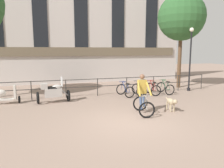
{
  "coord_description": "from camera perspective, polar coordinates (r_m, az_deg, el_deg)",
  "views": [
    {
      "loc": [
        -3.0,
        -7.41,
        2.72
      ],
      "look_at": [
        0.19,
        2.86,
        1.05
      ],
      "focal_mm": 35.0,
      "sensor_mm": 36.0,
      "label": 1
    }
  ],
  "objects": [
    {
      "name": "building_facade",
      "position": [
        18.81,
        -8.25,
        16.48
      ],
      "size": [
        18.0,
        0.72,
        10.55
      ],
      "color": "beige",
      "rests_on": "ground_plane"
    },
    {
      "name": "parked_bicycle_mid_right",
      "position": [
        13.74,
        10.52,
        -1.22
      ],
      "size": [
        0.74,
        1.16,
        0.86
      ],
      "rotation": [
        0.0,
        0.0,
        3.06
      ],
      "color": "black",
      "rests_on": "ground_plane"
    },
    {
      "name": "dog",
      "position": [
        10.18,
        15.25,
        -4.53
      ],
      "size": [
        0.28,
        1.0,
        0.61
      ],
      "rotation": [
        0.0,
        0.0,
        -0.08
      ],
      "color": "tan",
      "rests_on": "ground_plane"
    },
    {
      "name": "parked_bicycle_far_end",
      "position": [
        14.18,
        13.74,
        -1.02
      ],
      "size": [
        0.67,
        1.11,
        0.86
      ],
      "rotation": [
        0.0,
        0.0,
        3.15
      ],
      "color": "black",
      "rests_on": "ground_plane"
    },
    {
      "name": "cyclist_with_bike",
      "position": [
        9.5,
        8.04,
        -3.16
      ],
      "size": [
        0.89,
        1.28,
        1.7
      ],
      "rotation": [
        0.0,
        0.0,
        -0.19
      ],
      "color": "black",
      "rests_on": "ground_plane"
    },
    {
      "name": "ground_plane",
      "position": [
        8.45,
        4.62,
        -9.99
      ],
      "size": [
        60.0,
        60.0,
        0.0
      ],
      "primitive_type": "plane",
      "color": "gray"
    },
    {
      "name": "parked_bicycle_near_lamp",
      "position": [
        13.01,
        3.48,
        -1.65
      ],
      "size": [
        0.82,
        1.2,
        0.86
      ],
      "rotation": [
        0.0,
        0.0,
        3.29
      ],
      "color": "black",
      "rests_on": "ground_plane"
    },
    {
      "name": "parked_bicycle_mid_left",
      "position": [
        13.35,
        7.09,
        -1.43
      ],
      "size": [
        0.8,
        1.19,
        0.86
      ],
      "rotation": [
        0.0,
        0.0,
        3.01
      ],
      "color": "black",
      "rests_on": "ground_plane"
    },
    {
      "name": "tree_canalside_right",
      "position": [
        16.82,
        17.7,
        16.28
      ],
      "size": [
        3.32,
        3.32,
        6.7
      ],
      "color": "brown",
      "rests_on": "ground_plane"
    },
    {
      "name": "canal_railing",
      "position": [
        13.12,
        -3.81,
        -0.01
      ],
      "size": [
        15.05,
        0.05,
        1.05
      ],
      "color": "#2D2B28",
      "rests_on": "ground_plane"
    },
    {
      "name": "parked_motorcycle",
      "position": [
        11.78,
        -15.15,
        -2.04
      ],
      "size": [
        1.72,
        0.75,
        1.35
      ],
      "rotation": [
        0.0,
        0.0,
        1.65
      ],
      "color": "black",
      "rests_on": "ground_plane"
    },
    {
      "name": "parked_scooter",
      "position": [
        12.35,
        -26.1,
        -2.63
      ],
      "size": [
        1.29,
        0.43,
        0.96
      ],
      "rotation": [
        0.0,
        0.0,
        1.55
      ],
      "color": "black",
      "rests_on": "ground_plane"
    },
    {
      "name": "street_lamp",
      "position": [
        15.48,
        19.78,
        6.95
      ],
      "size": [
        0.28,
        0.28,
        4.18
      ],
      "color": "black",
      "rests_on": "ground_plane"
    }
  ]
}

